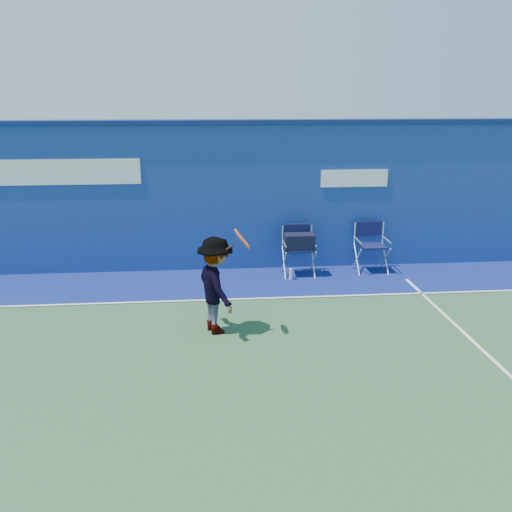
{
  "coord_description": "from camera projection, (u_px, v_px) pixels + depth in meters",
  "views": [
    {
      "loc": [
        0.6,
        -5.95,
        3.58
      ],
      "look_at": [
        1.35,
        2.6,
        1.0
      ],
      "focal_mm": 38.0,
      "sensor_mm": 36.0,
      "label": 1
    }
  ],
  "objects": [
    {
      "name": "directors_chair_left",
      "position": [
        299.0,
        255.0,
        11.03
      ],
      "size": [
        0.6,
        0.56,
        1.02
      ],
      "color": "silver",
      "rests_on": "ground"
    },
    {
      "name": "tennis_player",
      "position": [
        216.0,
        285.0,
        8.29
      ],
      "size": [
        0.96,
        1.12,
        1.68
      ],
      "color": "#EA4738",
      "rests_on": "ground"
    },
    {
      "name": "directors_chair_right",
      "position": [
        371.0,
        257.0,
        11.28
      ],
      "size": [
        0.61,
        0.54,
        1.02
      ],
      "color": "silver",
      "rests_on": "ground"
    },
    {
      "name": "out_of_bounds_strip",
      "position": [
        181.0,
        284.0,
        10.57
      ],
      "size": [
        24.0,
        1.8,
        0.01
      ],
      "primitive_type": "cube",
      "color": "navy",
      "rests_on": "ground"
    },
    {
      "name": "ground",
      "position": [
        165.0,
        397.0,
        6.66
      ],
      "size": [
        80.0,
        80.0,
        0.0
      ],
      "primitive_type": "plane",
      "color": "#2D5531",
      "rests_on": "ground"
    },
    {
      "name": "stadium_wall",
      "position": [
        180.0,
        196.0,
        11.17
      ],
      "size": [
        24.0,
        0.5,
        3.08
      ],
      "color": "navy",
      "rests_on": "ground"
    },
    {
      "name": "water_bottle",
      "position": [
        291.0,
        274.0,
        10.81
      ],
      "size": [
        0.07,
        0.07,
        0.23
      ],
      "primitive_type": "cylinder",
      "color": "silver",
      "rests_on": "ground"
    },
    {
      "name": "court_lines",
      "position": [
        168.0,
        372.0,
        7.23
      ],
      "size": [
        24.0,
        12.0,
        0.01
      ],
      "color": "white",
      "rests_on": "out_of_bounds_strip"
    }
  ]
}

